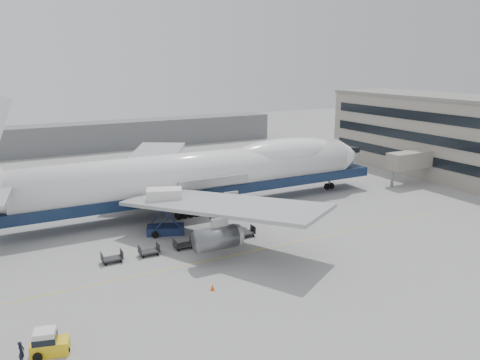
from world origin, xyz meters
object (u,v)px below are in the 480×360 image
airliner (202,173)px  catering_truck (165,208)px  baggage_tug (48,343)px  ground_worker (21,352)px

airliner → catering_truck: bearing=-138.6°
catering_truck → baggage_tug: size_ratio=1.98×
airliner → baggage_tug: 38.01m
airliner → baggage_tug: airliner is taller
baggage_tug → ground_worker: 1.90m
baggage_tug → ground_worker: bearing=-157.8°
airliner → ground_worker: (-27.01, -28.36, -4.76)m
baggage_tug → airliner: bearing=63.4°
ground_worker → catering_truck: bearing=-16.4°
catering_truck → ground_worker: catering_truck is taller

